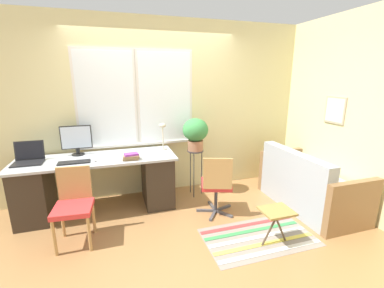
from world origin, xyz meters
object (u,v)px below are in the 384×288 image
keyboard (74,162)px  mouse (95,160)px  office_chair_swivel (217,184)px  monitor (77,140)px  desk_chair_wooden (74,203)px  plant_stand (195,157)px  desk_lamp (163,131)px  book_stack (131,157)px  couch_loveseat (307,187)px  laptop (28,158)px  potted_plant (195,132)px  folding_stool (276,214)px

keyboard → mouse: size_ratio=6.65×
mouse → office_chair_swivel: (1.53, -0.45, -0.34)m
monitor → keyboard: monitor is taller
desk_chair_wooden → plant_stand: desk_chair_wooden is taller
keyboard → desk_lamp: desk_lamp is taller
monitor → keyboard: size_ratio=1.09×
mouse → book_stack: size_ratio=0.26×
desk_lamp → couch_loveseat: bearing=-26.3°
mouse → desk_chair_wooden: (-0.23, -0.51, -0.32)m
plant_stand → laptop: bearing=-179.5°
office_chair_swivel → couch_loveseat: size_ratio=0.58×
book_stack → office_chair_swivel: size_ratio=0.26×
keyboard → plant_stand: 1.72m
laptop → mouse: 0.83m
potted_plant → desk_chair_wooden: bearing=-156.3°
plant_stand → potted_plant: (0.00, -0.00, 0.39)m
laptop → couch_loveseat: bearing=-12.8°
plant_stand → office_chair_swivel: bearing=-83.1°
couch_loveseat → plant_stand: size_ratio=2.00×
keyboard → mouse: mouse is taller
desk_lamp → desk_chair_wooden: size_ratio=0.47×
desk_lamp → potted_plant: 0.50m
laptop → office_chair_swivel: (2.34, -0.65, -0.38)m
book_stack → couch_loveseat: 2.54m
plant_stand → desk_lamp: bearing=169.3°
office_chair_swivel → plant_stand: office_chair_swivel is taller
keyboard → couch_loveseat: size_ratio=0.26×
office_chair_swivel → mouse: bearing=2.6°
mouse → potted_plant: 1.48m
folding_stool → desk_lamp: bearing=121.4°
desk_chair_wooden → monitor: bearing=95.2°
desk_lamp → book_stack: desk_lamp is taller
mouse → couch_loveseat: (2.87, -0.63, -0.49)m
mouse → potted_plant: (1.45, 0.22, 0.24)m
folding_stool → keyboard: bearing=149.8°
monitor → folding_stool: (2.16, -1.63, -0.62)m
keyboard → office_chair_swivel: bearing=-14.7°
desk_lamp → book_stack: bearing=-142.7°
book_stack → office_chair_swivel: book_stack is taller
mouse → monitor: bearing=122.3°
keyboard → office_chair_swivel: (1.78, -0.47, -0.34)m
mouse → desk_lamp: desk_lamp is taller
office_chair_swivel → potted_plant: potted_plant is taller
book_stack → couch_loveseat: book_stack is taller
keyboard → folding_stool: 2.54m
monitor → potted_plant: (1.69, -0.16, 0.04)m
couch_loveseat → plant_stand: 1.70m
laptop → desk_lamp: desk_lamp is taller
laptop → couch_loveseat: laptop is taller
office_chair_swivel → couch_loveseat: bearing=-168.5°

